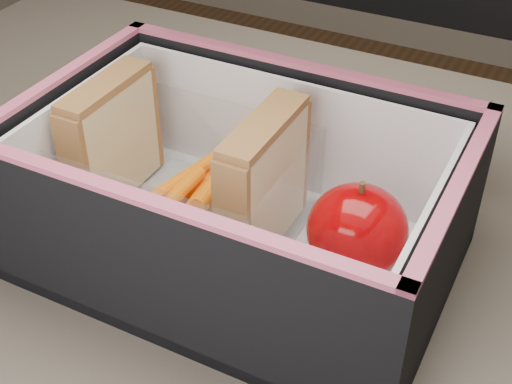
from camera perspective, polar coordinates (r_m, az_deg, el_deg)
kitchen_table at (r=0.65m, az=3.51°, el=-11.96°), size 1.20×0.80×0.75m
lunch_bag at (r=0.56m, az=-1.09°, el=0.71°), size 0.33×0.36×0.29m
plastic_tub at (r=0.59m, az=-5.66°, el=1.07°), size 0.19×0.14×0.08m
sandwich_left at (r=0.62m, az=-11.46°, el=4.18°), size 0.03×0.10×0.11m
sandwich_right at (r=0.55m, az=0.62°, el=0.71°), size 0.03×0.10×0.11m
carrot_sticks at (r=0.60m, az=-5.59°, el=-0.50°), size 0.05×0.16×0.03m
paper_napkin at (r=0.57m, az=7.99°, el=-6.00°), size 0.08×0.08×0.01m
red_apple at (r=0.54m, az=8.11°, el=-3.07°), size 0.09×0.09×0.08m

